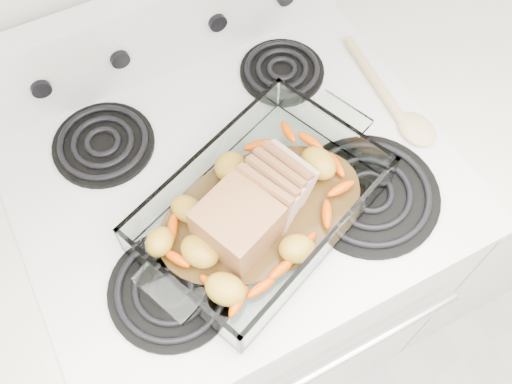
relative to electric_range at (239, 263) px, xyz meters
name	(u,v)px	position (x,y,z in m)	size (l,w,h in m)	color
electric_range	(239,263)	(0.00, 0.00, 0.00)	(0.78, 0.70, 1.12)	silver
counter_right	(451,163)	(0.66, 0.00, -0.02)	(0.58, 0.68, 0.93)	silver
baking_dish	(261,209)	(0.00, -0.11, 0.48)	(0.40, 0.27, 0.08)	silver
pork_roast	(245,208)	(-0.03, -0.11, 0.51)	(0.21, 0.11, 0.09)	brown
roast_vegetables	(250,192)	(0.00, -0.07, 0.49)	(0.35, 0.19, 0.04)	#DD4702
wooden_spoon	(398,107)	(0.34, -0.03, 0.46)	(0.06, 0.30, 0.02)	tan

